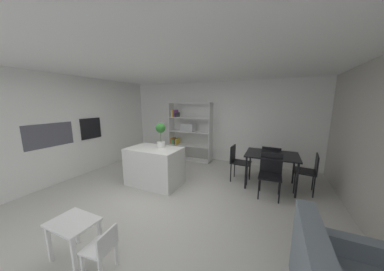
# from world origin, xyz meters

# --- Properties ---
(ground_plane) EXTENTS (9.32, 9.32, 0.00)m
(ground_plane) POSITION_xyz_m (0.00, 0.00, 0.00)
(ground_plane) COLOR beige
(ceiling_slab) EXTENTS (6.78, 6.12, 0.06)m
(ceiling_slab) POSITION_xyz_m (0.00, 0.00, 2.66)
(ceiling_slab) COLOR white
(ceiling_slab) RESTS_ON ground_plane
(back_partition) EXTENTS (6.78, 0.06, 2.63)m
(back_partition) POSITION_xyz_m (0.00, 3.03, 1.31)
(back_partition) COLOR white
(back_partition) RESTS_ON ground_plane
(tall_cabinet_run_left) EXTENTS (0.61, 5.52, 2.63)m
(tall_cabinet_run_left) POSITION_xyz_m (-3.03, 0.00, 1.31)
(tall_cabinet_run_left) COLOR white
(tall_cabinet_run_left) RESTS_ON ground_plane
(cabinet_niche_splashback) EXTENTS (0.01, 1.02, 0.55)m
(cabinet_niche_splashback) POSITION_xyz_m (-2.72, -0.46, 1.21)
(cabinet_niche_splashback) COLOR #4C4C56
(cabinet_niche_splashback) RESTS_ON ground_plane
(built_in_oven) EXTENTS (0.06, 0.59, 0.57)m
(built_in_oven) POSITION_xyz_m (-2.70, 0.57, 1.24)
(built_in_oven) COLOR black
(built_in_oven) RESTS_ON ground_plane
(kitchen_island) EXTENTS (1.25, 0.80, 0.89)m
(kitchen_island) POSITION_xyz_m (-0.56, 0.58, 0.45)
(kitchen_island) COLOR white
(kitchen_island) RESTS_ON ground_plane
(potted_plant_on_island) EXTENTS (0.23, 0.23, 0.58)m
(potted_plant_on_island) POSITION_xyz_m (-0.45, 0.72, 1.24)
(potted_plant_on_island) COLOR white
(potted_plant_on_island) RESTS_ON kitchen_island
(open_bookshelf) EXTENTS (1.49, 0.36, 1.95)m
(open_bookshelf) POSITION_xyz_m (-0.72, 2.65, 0.98)
(open_bookshelf) COLOR white
(open_bookshelf) RESTS_ON ground_plane
(child_table) EXTENTS (0.56, 0.42, 0.51)m
(child_table) POSITION_xyz_m (-0.18, -1.61, 0.41)
(child_table) COLOR white
(child_table) RESTS_ON ground_plane
(child_chair_right) EXTENTS (0.33, 0.33, 0.55)m
(child_chair_right) POSITION_xyz_m (0.30, -1.60, 0.32)
(child_chair_right) COLOR white
(child_chair_right) RESTS_ON ground_plane
(dining_table) EXTENTS (1.13, 0.87, 0.79)m
(dining_table) POSITION_xyz_m (1.98, 1.60, 0.71)
(dining_table) COLOR black
(dining_table) RESTS_ON ground_plane
(dining_chair_far) EXTENTS (0.47, 0.45, 0.86)m
(dining_chair_far) POSITION_xyz_m (1.98, 2.07, 0.52)
(dining_chair_far) COLOR black
(dining_chair_far) RESTS_ON ground_plane
(dining_chair_near) EXTENTS (0.44, 0.45, 0.90)m
(dining_chair_near) POSITION_xyz_m (1.98, 1.14, 0.53)
(dining_chair_near) COLOR black
(dining_chair_near) RESTS_ON ground_plane
(dining_chair_window_side) EXTENTS (0.46, 0.50, 0.87)m
(dining_chair_window_side) POSITION_xyz_m (2.76, 1.59, 0.54)
(dining_chair_window_side) COLOR black
(dining_chair_window_side) RESTS_ON ground_plane
(dining_chair_island_side) EXTENTS (0.48, 0.43, 0.89)m
(dining_chair_island_side) POSITION_xyz_m (1.21, 1.61, 0.54)
(dining_chair_island_side) COLOR black
(dining_chair_island_side) RESTS_ON ground_plane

